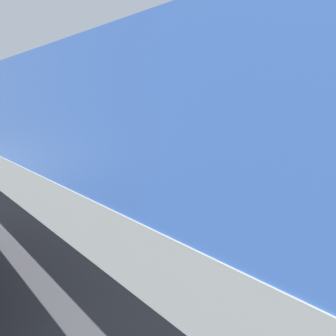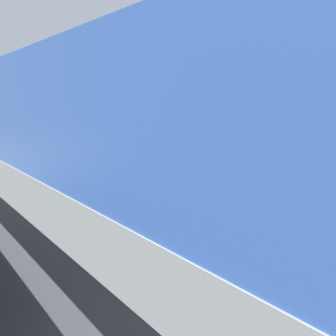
{
  "view_description": "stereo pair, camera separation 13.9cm",
  "coord_description": "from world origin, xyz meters",
  "views": [
    {
      "loc": [
        -14.66,
        13.27,
        6.11
      ],
      "look_at": [
        -0.55,
        -0.16,
        1.6
      ],
      "focal_mm": 31.13,
      "sensor_mm": 36.0,
      "label": 1
    },
    {
      "loc": [
        -14.75,
        13.17,
        6.11
      ],
      "look_at": [
        -0.55,
        -0.16,
        1.6
      ],
      "focal_mm": 31.13,
      "sensor_mm": 36.0,
      "label": 2
    }
  ],
  "objects": [
    {
      "name": "ground",
      "position": [
        0.0,
        0.0,
        0.0
      ],
      "size": [
        80.0,
        80.0,
        0.0
      ],
      "primitive_type": "plane",
      "color": "#38383D"
    },
    {
      "name": "city_bus",
      "position": [
        -0.08,
        0.07,
        1.88
      ],
      "size": [
        11.54,
        2.85,
        3.15
      ],
      "color": "red",
      "rests_on": "ground"
    },
    {
      "name": "parked_van",
      "position": [
        7.59,
        3.44,
        1.18
      ],
      "size": [
        4.8,
        2.17,
        2.05
      ],
      "color": "black",
      "rests_on": "ground"
    },
    {
      "name": "bicycle_blue",
      "position": [
        10.25,
        5.52,
        0.37
      ],
      "size": [
        1.77,
        0.44,
        0.96
      ],
      "color": "black",
      "rests_on": "ground"
    },
    {
      "name": "bicycle_black",
      "position": [
        11.4,
        2.14,
        0.37
      ],
      "size": [
        1.77,
        0.44,
        0.96
      ],
      "color": "black",
      "rests_on": "ground"
    },
    {
      "name": "bicycle_green",
      "position": [
        12.24,
        3.16,
        0.37
      ],
      "size": [
        1.77,
        0.44,
        0.96
      ],
      "color": "black",
      "rests_on": "ground"
    },
    {
      "name": "pedestrian",
      "position": [
        -2.13,
        -3.75,
        0.89
      ],
      "size": [
        0.38,
        0.38,
        1.79
      ],
      "color": "#2D2D38",
      "rests_on": "ground"
    },
    {
      "name": "traffic_sign",
      "position": [
        1.94,
        -2.97,
        1.89
      ],
      "size": [
        0.08,
        0.6,
        2.8
      ],
      "color": "slate",
      "rests_on": "ground"
    },
    {
      "name": "lane_dash_leftmost",
      "position": [
        -8.0,
        -2.43,
        0.0
      ],
      "size": [
        2.0,
        0.2,
        0.01
      ],
      "primitive_type": "cube",
      "color": "silver",
      "rests_on": "ground"
    },
    {
      "name": "lane_dash_left",
      "position": [
        -4.0,
        -2.43,
        0.0
      ],
      "size": [
        2.0,
        0.2,
        0.01
      ],
      "primitive_type": "cube",
      "color": "silver",
      "rests_on": "ground"
    },
    {
      "name": "lane_dash_centre",
      "position": [
        0.0,
        -2.43,
        0.0
      ],
      "size": [
        2.0,
        0.2,
        0.01
      ],
      "primitive_type": "cube",
      "color": "silver",
      "rests_on": "ground"
    },
    {
      "name": "lane_dash_right",
      "position": [
        4.0,
        -2.43,
        0.0
      ],
      "size": [
        2.0,
        0.2,
        0.01
      ],
      "primitive_type": "cube",
      "color": "silver",
      "rests_on": "ground"
    },
    {
      "name": "lane_dash_rightmost",
      "position": [
        8.0,
        -2.43,
        0.0
      ],
      "size": [
        2.0,
        0.2,
        0.01
      ],
      "primitive_type": "cube",
      "color": "silver",
      "rests_on": "ground"
    }
  ]
}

